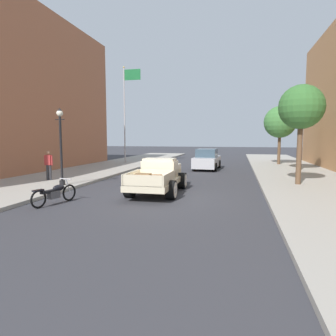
# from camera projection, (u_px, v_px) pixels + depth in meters

# --- Properties ---
(ground_plane) EXTENTS (140.00, 140.00, 0.00)m
(ground_plane) POSITION_uv_depth(u_px,v_px,m) (157.00, 197.00, 12.57)
(ground_plane) COLOR #333338
(sidewalk_left) EXTENTS (5.50, 64.00, 0.15)m
(sidewalk_left) POSITION_uv_depth(u_px,v_px,m) (14.00, 189.00, 14.24)
(sidewalk_left) COLOR #9E998E
(sidewalk_left) RESTS_ON ground
(hotrod_truck_cream) EXTENTS (2.26, 4.97, 1.58)m
(hotrod_truck_cream) POSITION_uv_depth(u_px,v_px,m) (159.00, 176.00, 13.76)
(hotrod_truck_cream) COLOR beige
(hotrod_truck_cream) RESTS_ON ground
(motorcycle_parked) EXTENTS (0.76, 2.07, 0.93)m
(motorcycle_parked) POSITION_uv_depth(u_px,v_px,m) (55.00, 193.00, 11.15)
(motorcycle_parked) COLOR black
(motorcycle_parked) RESTS_ON ground
(car_background_silver) EXTENTS (2.02, 4.38, 1.65)m
(car_background_silver) POSITION_uv_depth(u_px,v_px,m) (207.00, 160.00, 23.48)
(car_background_silver) COLOR #B7B7BC
(car_background_silver) RESTS_ON ground
(pedestrian_sidewalk_left) EXTENTS (0.53, 0.22, 1.65)m
(pedestrian_sidewalk_left) POSITION_uv_depth(u_px,v_px,m) (49.00, 164.00, 16.48)
(pedestrian_sidewalk_left) COLOR #333338
(pedestrian_sidewalk_left) RESTS_ON sidewalk_left
(street_lamp_near) EXTENTS (0.50, 0.32, 3.85)m
(street_lamp_near) POSITION_uv_depth(u_px,v_px,m) (61.00, 141.00, 14.60)
(street_lamp_near) COLOR black
(street_lamp_near) RESTS_ON sidewalk_left
(flagpole) EXTENTS (1.74, 0.16, 9.16)m
(flagpole) POSITION_uv_depth(u_px,v_px,m) (127.00, 104.00, 28.16)
(flagpole) COLOR #B2B2B7
(flagpole) RESTS_ON sidewalk_left
(street_tree_nearest) EXTENTS (2.23, 2.23, 5.05)m
(street_tree_nearest) POSITION_uv_depth(u_px,v_px,m) (301.00, 108.00, 14.71)
(street_tree_nearest) COLOR brown
(street_tree_nearest) RESTS_ON sidewalk_right
(street_tree_second) EXTENTS (2.48, 2.48, 5.51)m
(street_tree_second) POSITION_uv_depth(u_px,v_px,m) (301.00, 111.00, 20.60)
(street_tree_second) COLOR brown
(street_tree_second) RESTS_ON sidewalk_right
(street_tree_third) EXTENTS (2.82, 2.82, 5.20)m
(street_tree_third) POSITION_uv_depth(u_px,v_px,m) (280.00, 122.00, 26.10)
(street_tree_third) COLOR brown
(street_tree_third) RESTS_ON sidewalk_right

